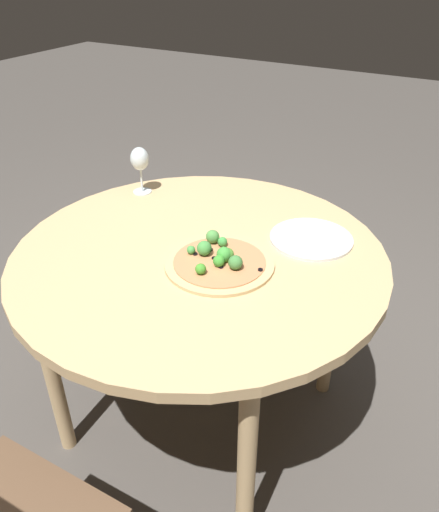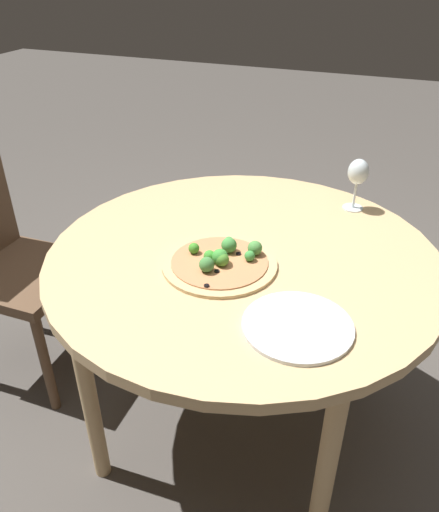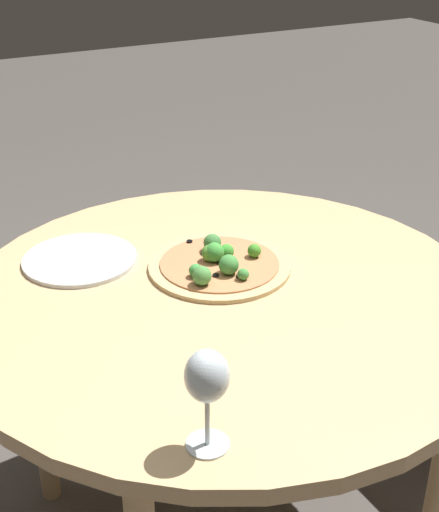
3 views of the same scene
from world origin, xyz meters
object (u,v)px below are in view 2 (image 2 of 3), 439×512
object	(u,v)px
chair	(4,254)
wine_glass	(358,174)
pizza	(221,261)
plate_near	(298,326)

from	to	relation	value
chair	wine_glass	size ratio (longest dim) A/B	5.68
chair	pizza	size ratio (longest dim) A/B	3.09
pizza	plate_near	size ratio (longest dim) A/B	1.23
pizza	wine_glass	xyz separation A→B (m)	(0.49, -0.28, 0.11)
wine_glass	plate_near	distance (m)	0.68
chair	wine_glass	bearing A→B (deg)	-71.30
plate_near	wine_glass	bearing A→B (deg)	-1.97
chair	wine_glass	world-z (taller)	chair
pizza	wine_glass	size ratio (longest dim) A/B	1.84
chair	plate_near	size ratio (longest dim) A/B	3.80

